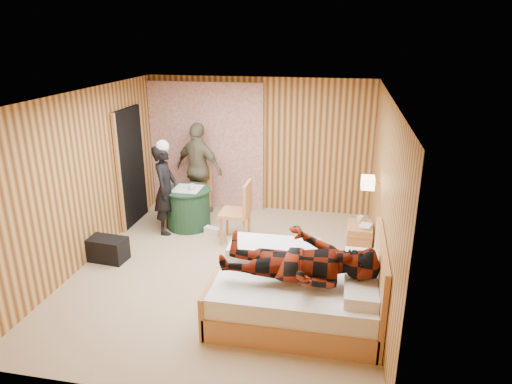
% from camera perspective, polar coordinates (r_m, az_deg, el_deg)
% --- Properties ---
extents(floor, '(4.20, 5.00, 0.01)m').
position_cam_1_polar(floor, '(6.75, -3.69, -9.55)').
color(floor, tan).
rests_on(floor, ground).
extents(ceiling, '(4.20, 5.00, 0.01)m').
position_cam_1_polar(ceiling, '(5.95, -4.22, 12.00)').
color(ceiling, white).
rests_on(ceiling, wall_back).
extents(wall_back, '(4.20, 0.02, 2.50)m').
position_cam_1_polar(wall_back, '(8.58, 0.34, 5.88)').
color(wall_back, tan).
rests_on(wall_back, floor).
extents(wall_left, '(0.02, 5.00, 2.50)m').
position_cam_1_polar(wall_left, '(7.06, -20.67, 1.57)').
color(wall_left, tan).
rests_on(wall_left, floor).
extents(wall_right, '(0.02, 5.00, 2.50)m').
position_cam_1_polar(wall_right, '(6.07, 15.61, -0.71)').
color(wall_right, tan).
rests_on(wall_right, floor).
extents(curtain, '(2.20, 0.08, 2.40)m').
position_cam_1_polar(curtain, '(8.76, -6.22, 5.71)').
color(curtain, beige).
rests_on(curtain, floor).
extents(doorway, '(0.06, 0.90, 2.05)m').
position_cam_1_polar(doorway, '(8.27, -15.33, 3.03)').
color(doorway, black).
rests_on(doorway, floor).
extents(wall_lamp, '(0.26, 0.24, 0.16)m').
position_cam_1_polar(wall_lamp, '(6.46, 13.84, 1.16)').
color(wall_lamp, gold).
rests_on(wall_lamp, wall_right).
extents(bed, '(1.97, 1.53, 1.05)m').
position_cam_1_polar(bed, '(5.67, 5.27, -12.13)').
color(bed, tan).
rests_on(bed, floor).
extents(nightstand, '(0.38, 0.52, 0.50)m').
position_cam_1_polar(nightstand, '(7.19, 12.72, -5.80)').
color(nightstand, tan).
rests_on(nightstand, floor).
extents(round_table, '(0.80, 0.80, 0.71)m').
position_cam_1_polar(round_table, '(8.04, -8.44, -1.94)').
color(round_table, '#1F4326').
rests_on(round_table, floor).
extents(chair_far, '(0.42, 0.42, 0.93)m').
position_cam_1_polar(chair_far, '(8.55, -7.10, 0.73)').
color(chair_far, tan).
rests_on(chair_far, floor).
extents(chair_near, '(0.47, 0.47, 1.03)m').
position_cam_1_polar(chair_near, '(7.30, -1.96, -1.97)').
color(chair_near, tan).
rests_on(chair_near, floor).
extents(duffel_bag, '(0.65, 0.39, 0.35)m').
position_cam_1_polar(duffel_bag, '(7.26, -18.25, -6.78)').
color(duffel_bag, black).
rests_on(duffel_bag, floor).
extents(sneaker_left, '(0.28, 0.18, 0.11)m').
position_cam_1_polar(sneaker_left, '(7.48, -2.68, -5.96)').
color(sneaker_left, silver).
rests_on(sneaker_left, floor).
extents(sneaker_right, '(0.31, 0.21, 0.13)m').
position_cam_1_polar(sneaker_right, '(7.80, -5.45, -4.87)').
color(sneaker_right, silver).
rests_on(sneaker_right, floor).
extents(woman_standing, '(0.42, 0.59, 1.53)m').
position_cam_1_polar(woman_standing, '(7.78, -11.27, 0.32)').
color(woman_standing, black).
rests_on(woman_standing, floor).
extents(man_at_table, '(1.09, 0.75, 1.72)m').
position_cam_1_polar(man_at_table, '(8.48, -7.13, 2.86)').
color(man_at_table, '#6A6246').
rests_on(man_at_table, floor).
extents(man_on_bed, '(0.86, 0.67, 1.77)m').
position_cam_1_polar(man_on_bed, '(5.15, 5.48, -7.30)').
color(man_on_bed, maroon).
rests_on(man_on_bed, bed).
extents(book_lower, '(0.20, 0.24, 0.02)m').
position_cam_1_polar(book_lower, '(7.04, 12.88, -4.12)').
color(book_lower, silver).
rests_on(book_lower, nightstand).
extents(book_upper, '(0.22, 0.26, 0.02)m').
position_cam_1_polar(book_upper, '(7.03, 12.89, -3.97)').
color(book_upper, silver).
rests_on(book_upper, nightstand).
extents(cup_nightstand, '(0.13, 0.13, 0.09)m').
position_cam_1_polar(cup_nightstand, '(7.19, 12.87, -3.29)').
color(cup_nightstand, silver).
rests_on(cup_nightstand, nightstand).
extents(cup_table, '(0.16, 0.16, 0.10)m').
position_cam_1_polar(cup_table, '(7.83, -8.02, 0.62)').
color(cup_table, silver).
rests_on(cup_table, round_table).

